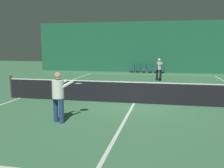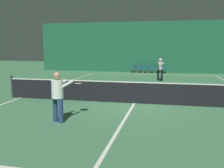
# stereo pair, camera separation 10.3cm
# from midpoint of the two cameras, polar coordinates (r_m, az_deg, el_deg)

# --- Properties ---
(ground_plane) EXTENTS (60.00, 60.00, 0.00)m
(ground_plane) POSITION_cam_midpoint_polar(r_m,az_deg,el_deg) (10.92, 4.82, -4.40)
(ground_plane) COLOR #3D704C
(backdrop_curtain) EXTENTS (23.00, 0.12, 4.88)m
(backdrop_curtain) POSITION_cam_midpoint_polar(r_m,az_deg,el_deg) (24.52, 8.97, 8.32)
(backdrop_curtain) COLOR #1E5B3D
(backdrop_curtain) RESTS_ON ground
(court_line_baseline_far) EXTENTS (11.00, 0.10, 0.00)m
(court_line_baseline_far) POSITION_cam_midpoint_polar(r_m,az_deg,el_deg) (22.64, 8.56, 2.15)
(court_line_baseline_far) COLOR silver
(court_line_baseline_far) RESTS_ON ground
(court_line_service_far) EXTENTS (8.25, 0.10, 0.00)m
(court_line_service_far) POSITION_cam_midpoint_polar(r_m,az_deg,el_deg) (17.19, 7.47, 0.24)
(court_line_service_far) COLOR silver
(court_line_service_far) RESTS_ON ground
(court_line_sideline_left) EXTENTS (0.10, 23.80, 0.00)m
(court_line_sideline_left) POSITION_cam_midpoint_polar(r_m,az_deg,el_deg) (12.79, -20.46, -3.01)
(court_line_sideline_left) COLOR silver
(court_line_sideline_left) RESTS_ON ground
(court_line_centre) EXTENTS (0.10, 12.80, 0.00)m
(court_line_centre) POSITION_cam_midpoint_polar(r_m,az_deg,el_deg) (10.92, 4.82, -4.39)
(court_line_centre) COLOR silver
(court_line_centre) RESTS_ON ground
(tennis_net) EXTENTS (12.00, 0.10, 1.07)m
(tennis_net) POSITION_cam_midpoint_polar(r_m,az_deg,el_deg) (10.82, 4.86, -1.76)
(tennis_net) COLOR black
(tennis_net) RESTS_ON ground
(player_near) EXTENTS (0.82, 1.37, 1.63)m
(player_near) POSITION_cam_midpoint_polar(r_m,az_deg,el_deg) (8.16, -12.36, -2.08)
(player_near) COLOR navy
(player_near) RESTS_ON ground
(player_far) EXTENTS (0.56, 1.37, 1.63)m
(player_far) POSITION_cam_midpoint_polar(r_m,az_deg,el_deg) (18.57, 10.54, 3.71)
(player_far) COLOR black
(player_far) RESTS_ON ground
(courtside_chair_0) EXTENTS (0.44, 0.44, 0.84)m
(courtside_chair_0) POSITION_cam_midpoint_polar(r_m,az_deg,el_deg) (24.21, 4.65, 3.76)
(courtside_chair_0) COLOR brown
(courtside_chair_0) RESTS_ON ground
(courtside_chair_1) EXTENTS (0.44, 0.44, 0.84)m
(courtside_chair_1) POSITION_cam_midpoint_polar(r_m,az_deg,el_deg) (24.14, 6.02, 3.73)
(courtside_chair_1) COLOR brown
(courtside_chair_1) RESTS_ON ground
(courtside_chair_2) EXTENTS (0.44, 0.44, 0.84)m
(courtside_chair_2) POSITION_cam_midpoint_polar(r_m,az_deg,el_deg) (24.09, 7.39, 3.70)
(courtside_chair_2) COLOR brown
(courtside_chair_2) RESTS_ON ground
(courtside_chair_3) EXTENTS (0.44, 0.44, 0.84)m
(courtside_chair_3) POSITION_cam_midpoint_polar(r_m,az_deg,el_deg) (24.05, 8.77, 3.66)
(courtside_chair_3) COLOR brown
(courtside_chair_3) RESTS_ON ground
(courtside_chair_4) EXTENTS (0.44, 0.44, 0.84)m
(courtside_chair_4) POSITION_cam_midpoint_polar(r_m,az_deg,el_deg) (24.03, 10.15, 3.63)
(courtside_chair_4) COLOR brown
(courtside_chair_4) RESTS_ON ground
(courtside_chair_5) EXTENTS (0.44, 0.44, 0.84)m
(courtside_chair_5) POSITION_cam_midpoint_polar(r_m,az_deg,el_deg) (24.02, 11.54, 3.59)
(courtside_chair_5) COLOR brown
(courtside_chair_5) RESTS_ON ground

